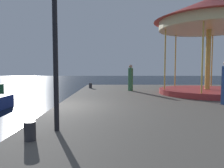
{
  "coord_description": "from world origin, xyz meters",
  "views": [
    {
      "loc": [
        2.3,
        -8.43,
        2.31
      ],
      "look_at": [
        2.28,
        4.82,
        1.34
      ],
      "focal_mm": 33.79,
      "sensor_mm": 36.0,
      "label": 1
    }
  ],
  "objects_px": {
    "bollard_center": "(30,131)",
    "person_by_the_water": "(131,78)",
    "lamp_post_mid_promenade": "(55,2)",
    "carousel": "(209,23)",
    "bollard_south": "(91,86)"
  },
  "relations": [
    {
      "from": "person_by_the_water",
      "to": "carousel",
      "type": "bearing_deg",
      "value": -24.13
    },
    {
      "from": "lamp_post_mid_promenade",
      "to": "bollard_center",
      "type": "bearing_deg",
      "value": -118.81
    },
    {
      "from": "lamp_post_mid_promenade",
      "to": "bollard_center",
      "type": "xyz_separation_m",
      "value": [
        -0.38,
        -0.69,
        -2.87
      ]
    },
    {
      "from": "lamp_post_mid_promenade",
      "to": "bollard_center",
      "type": "distance_m",
      "value": 2.97
    },
    {
      "from": "carousel",
      "to": "bollard_south",
      "type": "distance_m",
      "value": 9.15
    },
    {
      "from": "bollard_center",
      "to": "bollard_south",
      "type": "distance_m",
      "value": 11.92
    },
    {
      "from": "bollard_south",
      "to": "person_by_the_water",
      "type": "bearing_deg",
      "value": -32.16
    },
    {
      "from": "bollard_south",
      "to": "person_by_the_water",
      "type": "relative_size",
      "value": 0.22
    },
    {
      "from": "carousel",
      "to": "lamp_post_mid_promenade",
      "type": "distance_m",
      "value": 10.25
    },
    {
      "from": "carousel",
      "to": "person_by_the_water",
      "type": "bearing_deg",
      "value": 155.87
    },
    {
      "from": "bollard_center",
      "to": "person_by_the_water",
      "type": "distance_m",
      "value": 10.53
    },
    {
      "from": "bollard_center",
      "to": "person_by_the_water",
      "type": "xyz_separation_m",
      "value": [
        3.0,
        10.07,
        0.64
      ]
    },
    {
      "from": "lamp_post_mid_promenade",
      "to": "bollard_south",
      "type": "xyz_separation_m",
      "value": [
        -0.33,
        11.23,
        -2.87
      ]
    },
    {
      "from": "lamp_post_mid_promenade",
      "to": "bollard_south",
      "type": "relative_size",
      "value": 11.28
    },
    {
      "from": "carousel",
      "to": "bollard_south",
      "type": "xyz_separation_m",
      "value": [
        -7.32,
        3.81,
        -3.96
      ]
    }
  ]
}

